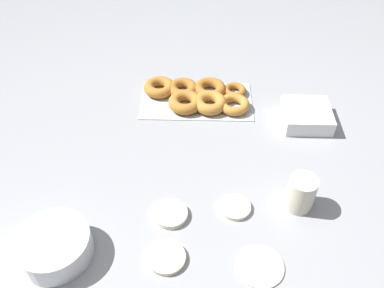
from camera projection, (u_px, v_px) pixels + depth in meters
ground_plane at (187, 187)px, 1.12m from camera, size 3.00×3.00×0.00m
pancake_0 at (235, 207)px, 1.06m from camera, size 0.08×0.08×0.01m
pancake_1 at (260, 266)px, 0.94m from camera, size 0.11×0.11×0.01m
pancake_2 at (167, 258)px, 0.95m from camera, size 0.09×0.09×0.01m
pancake_3 at (171, 214)px, 1.04m from camera, size 0.09×0.09×0.01m
donut_tray at (198, 96)px, 1.38m from camera, size 0.38×0.21×0.04m
batter_bowl at (55, 246)px, 0.95m from camera, size 0.17×0.17×0.07m
container_stack at (307, 116)px, 1.29m from camera, size 0.15×0.15×0.05m
paper_cup at (301, 193)px, 1.04m from camera, size 0.07×0.07×0.10m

